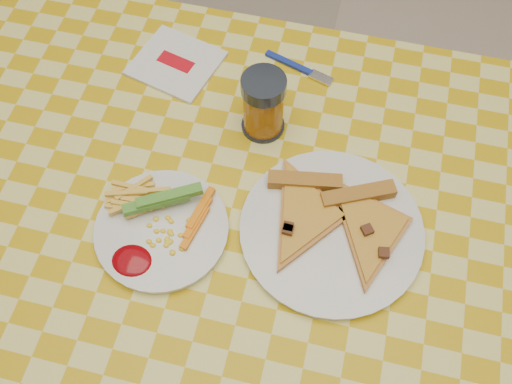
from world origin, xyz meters
TOP-DOWN VIEW (x-y plane):
  - ground at (0.00, 0.00)m, footprint 8.00×8.00m
  - table at (0.00, 0.00)m, footprint 1.28×0.88m
  - plate_left at (-0.14, -0.03)m, footprint 0.20×0.20m
  - plate_right at (0.10, 0.03)m, footprint 0.29×0.29m
  - fries_veggies at (-0.15, -0.01)m, footprint 0.18×0.17m
  - pizza_slices at (0.11, 0.05)m, footprint 0.29×0.26m
  - drink_glass at (-0.04, 0.20)m, footprint 0.07×0.07m
  - napkin at (-0.22, 0.29)m, footprint 0.17×0.16m
  - fork at (-0.01, 0.33)m, footprint 0.13×0.05m

SIDE VIEW (x-z plane):
  - ground at x=0.00m, z-range 0.00..0.00m
  - table at x=0.00m, z-range 0.30..1.06m
  - napkin at x=-0.22m, z-range 0.76..0.76m
  - fork at x=-0.01m, z-range 0.76..0.76m
  - plate_left at x=-0.14m, z-range 0.76..0.77m
  - plate_right at x=0.10m, z-range 0.76..0.77m
  - pizza_slices at x=0.11m, z-range 0.76..0.79m
  - fries_veggies at x=-0.15m, z-range 0.76..0.80m
  - drink_glass at x=-0.04m, z-range 0.75..0.87m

